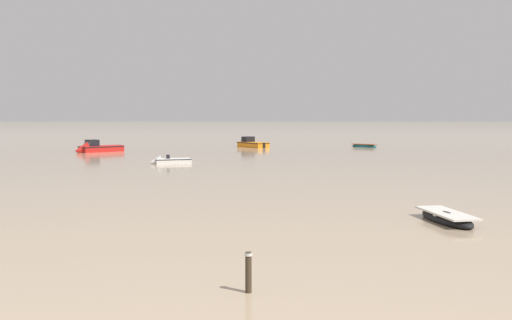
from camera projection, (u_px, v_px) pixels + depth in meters
The scene contains 6 objects.
motorboat_moored_0 at pixel (249, 145), 85.39m from camera, with size 5.58×6.32×2.40m.
rowboat_moored_0 at pixel (446, 218), 25.57m from camera, with size 2.03×4.23×0.64m.
motorboat_moored_2 at pixel (167, 162), 56.06m from camera, with size 4.41×2.52×1.43m.
motorboat_moored_3 at pixel (94, 149), 73.62m from camera, with size 6.43×5.96×2.48m.
rowboat_moored_2 at pixel (364, 146), 85.07m from camera, with size 4.10×3.85×0.66m.
mooring_post_left at pixel (248, 273), 15.36m from camera, with size 0.22×0.22×1.28m.
Camera 1 is at (9.31, -9.45, 4.97)m, focal length 38.56 mm.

